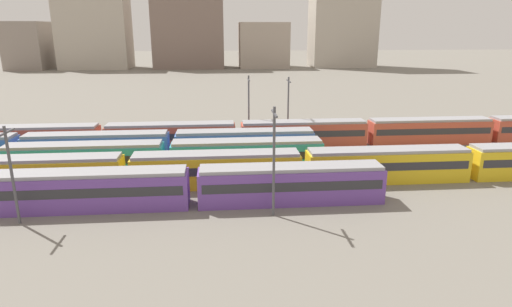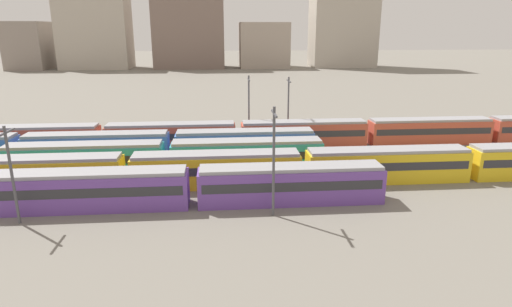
% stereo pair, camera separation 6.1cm
% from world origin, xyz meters
% --- Properties ---
extents(train_track_0, '(55.80, 3.06, 3.75)m').
position_xyz_m(train_track_0, '(14.08, 0.00, 1.90)').
color(train_track_0, '#6B429E').
rests_on(train_track_0, ground_plane).
extents(train_track_1, '(93.60, 3.06, 3.75)m').
position_xyz_m(train_track_1, '(25.77, 5.20, 1.90)').
color(train_track_1, yellow).
rests_on(train_track_1, ground_plane).
extents(train_track_2, '(55.80, 3.06, 3.75)m').
position_xyz_m(train_track_2, '(10.50, 10.40, 1.90)').
color(train_track_2, teal).
rests_on(train_track_2, ground_plane).
extents(train_track_3, '(55.80, 3.06, 3.75)m').
position_xyz_m(train_track_3, '(10.58, 15.60, 1.90)').
color(train_track_3, '#4C70BC').
rests_on(train_track_3, ground_plane).
extents(train_track_4, '(93.60, 3.06, 3.75)m').
position_xyz_m(train_track_4, '(38.28, 20.80, 1.90)').
color(train_track_4, '#BC4C38').
rests_on(train_track_4, ground_plane).
extents(catenary_pole_0, '(0.24, 3.20, 8.74)m').
position_xyz_m(catenary_pole_0, '(8.50, -2.79, 4.90)').
color(catenary_pole_0, '#4C4C51').
rests_on(catenary_pole_0, ground_plane).
extents(catenary_pole_1, '(0.24, 3.20, 9.69)m').
position_xyz_m(catenary_pole_1, '(36.44, 23.79, 5.39)').
color(catenary_pole_1, '#4C4C51').
rests_on(catenary_pole_1, ground_plane).
extents(catenary_pole_2, '(0.24, 3.20, 10.05)m').
position_xyz_m(catenary_pole_2, '(30.88, -3.01, 5.58)').
color(catenary_pole_2, '#4C4C51').
rests_on(catenary_pole_2, ground_plane).
extents(catenary_pole_3, '(0.24, 3.20, 9.96)m').
position_xyz_m(catenary_pole_3, '(30.55, 23.62, 5.53)').
color(catenary_pole_3, '#4C4C51').
rests_on(catenary_pole_3, ground_plane).
extents(distant_building_0, '(15.36, 20.89, 19.38)m').
position_xyz_m(distant_building_0, '(-52.32, 155.38, 9.69)').
color(distant_building_0, gray).
rests_on(distant_building_0, ground_plane).
extents(distant_building_1, '(28.26, 17.97, 30.17)m').
position_xyz_m(distant_building_1, '(-25.21, 155.38, 15.09)').
color(distant_building_1, '#B2A899').
rests_on(distant_building_1, ground_plane).
extents(distant_building_2, '(29.65, 18.91, 32.73)m').
position_xyz_m(distant_building_2, '(14.09, 155.38, 16.36)').
color(distant_building_2, '#7A665B').
rests_on(distant_building_2, ground_plane).
extents(distant_building_3, '(21.13, 18.10, 19.16)m').
position_xyz_m(distant_building_3, '(46.38, 155.38, 9.58)').
color(distant_building_3, '#A89989').
rests_on(distant_building_3, ground_plane).
extents(distant_building_4, '(27.78, 16.62, 52.24)m').
position_xyz_m(distant_building_4, '(81.51, 155.38, 26.12)').
color(distant_building_4, '#B2A899').
rests_on(distant_building_4, ground_plane).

